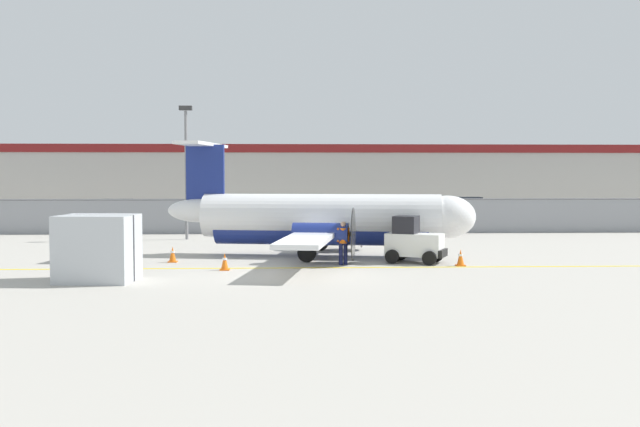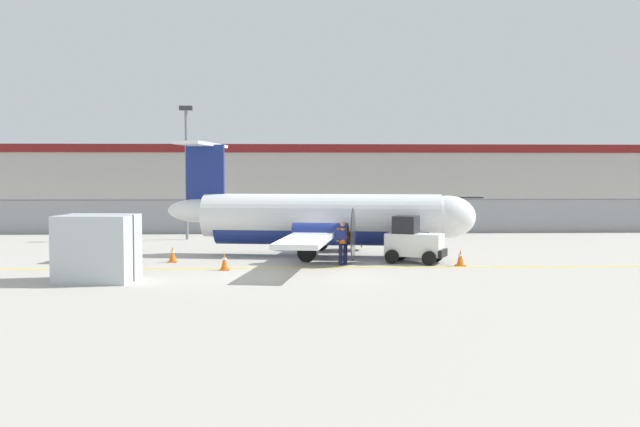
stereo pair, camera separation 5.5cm
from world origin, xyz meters
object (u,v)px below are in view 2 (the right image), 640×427
Objects in this scene: baggage_tug at (413,242)px; traffic_cone_near_left at (306,253)px; apron_light_pole at (186,161)px; ground_crew_worker at (343,241)px; cargo_container at (98,248)px; traffic_cone_far_right at (460,258)px; parked_car_5 at (469,206)px; commuter_airplane at (326,219)px; parked_car_4 at (383,206)px; traffic_cone_far_left at (224,262)px; parked_car_2 at (254,213)px; parked_car_3 at (345,210)px; parked_car_1 at (184,213)px; traffic_cone_near_right at (173,254)px; parked_car_0 at (118,210)px.

baggage_tug reaches higher than traffic_cone_near_left.
apron_light_pole is (-6.30, 9.83, 3.99)m from traffic_cone_near_left.
ground_crew_worker is 2.22m from traffic_cone_near_left.
cargo_container reaches higher than ground_crew_worker.
traffic_cone_far_right is 32.77m from parked_car_5.
traffic_cone_near_left is at bearing -113.93° from commuter_airplane.
traffic_cone_near_left is 31.35m from parked_car_4.
parked_car_5 is (14.27, 29.60, 0.58)m from traffic_cone_near_left.
ground_crew_worker is 32.59m from parked_car_4.
apron_light_pole is at bearing 104.20° from traffic_cone_far_left.
parked_car_2 is at bearing 86.13° from cargo_container.
ground_crew_worker is 0.40× the size of parked_car_3.
baggage_tug is at bearing 116.70° from parked_car_1.
traffic_cone_near_right is 0.09× the size of apron_light_pole.
parked_car_3 is at bearing 76.61° from traffic_cone_far_left.
apron_light_pole is at bearing 95.93° from parked_car_1.
traffic_cone_near_right is (-6.31, -1.87, -1.29)m from commuter_airplane.
parked_car_0 reaches higher than traffic_cone_near_right.
parked_car_0 and parked_car_1 have the same top height.
baggage_tug is 4.03× the size of traffic_cone_near_left.
parked_car_0 reaches higher than traffic_cone_far_left.
baggage_tug is 4.03× the size of traffic_cone_near_right.
traffic_cone_far_left is 23.51m from parked_car_1.
parked_car_4 is at bearing 62.57° from parked_car_3.
parked_car_2 is 1.01× the size of parked_car_4.
parked_car_1 is at bearing -8.82° from parked_car_2.
traffic_cone_near_right is 1.00× the size of traffic_cone_far_right.
traffic_cone_far_right is (4.52, -0.53, -0.64)m from ground_crew_worker.
traffic_cone_far_left is 22.63m from parked_car_2.
commuter_airplane is 10.55m from cargo_container.
parked_car_5 is at bearing 64.27° from traffic_cone_near_left.
parked_car_4 reaches higher than traffic_cone_far_right.
traffic_cone_near_right is (-6.82, 1.10, -0.64)m from ground_crew_worker.
traffic_cone_near_left is at bearing -57.32° from apron_light_pole.
ground_crew_worker is at bearing -55.82° from apron_light_pole.
parked_car_3 and parked_car_5 have the same top height.
cargo_container reaches higher than parked_car_1.
ground_crew_worker is at bearing 173.37° from traffic_cone_far_right.
parked_car_0 is (-6.84, 31.00, -0.21)m from cargo_container.
parked_car_1 is at bearing -176.98° from ground_crew_worker.
traffic_cone_far_left is at bearing -104.20° from parked_car_4.
traffic_cone_near_left is (-0.92, -1.40, -1.29)m from commuter_airplane.
parked_car_2 is (2.24, 20.10, 0.58)m from traffic_cone_near_right.
parked_car_4 is at bearing -148.78° from parked_car_1.
baggage_tug is 21.97m from parked_car_2.
parked_car_5 is at bearing 56.83° from traffic_cone_near_right.
traffic_cone_near_right and traffic_cone_far_left have the same top height.
traffic_cone_near_left is 28.99m from parked_car_0.
baggage_tug reaches higher than parked_car_5.
parked_car_0 and parked_car_3 have the same top height.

